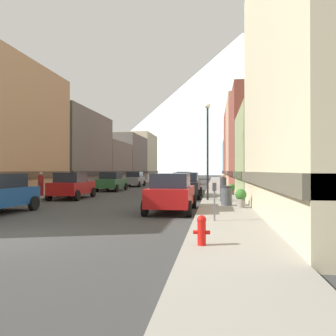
# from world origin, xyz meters

# --- Properties ---
(ground_plane) EXTENTS (400.00, 400.00, 0.00)m
(ground_plane) POSITION_xyz_m (0.00, 0.00, 0.00)
(ground_plane) COLOR #383838
(sidewalk_left) EXTENTS (2.50, 100.00, 0.15)m
(sidewalk_left) POSITION_xyz_m (-6.25, 35.00, 0.07)
(sidewalk_left) COLOR gray
(sidewalk_left) RESTS_ON ground
(sidewalk_right) EXTENTS (2.50, 100.00, 0.15)m
(sidewalk_right) POSITION_xyz_m (6.25, 35.00, 0.07)
(sidewalk_right) COLOR gray
(sidewalk_right) RESTS_ON ground
(storefront_left_2) EXTENTS (9.13, 12.84, 8.56)m
(storefront_left_2) POSITION_xyz_m (-11.91, 28.52, 4.13)
(storefront_left_2) COLOR #66605B
(storefront_left_2) RESTS_ON ground
(storefront_left_3) EXTENTS (8.78, 10.93, 6.14)m
(storefront_left_3) POSITION_xyz_m (-11.74, 40.54, 2.96)
(storefront_left_3) COLOR #66605B
(storefront_left_3) RESTS_ON ground
(storefront_left_4) EXTENTS (7.49, 12.20, 8.28)m
(storefront_left_4) POSITION_xyz_m (-11.09, 52.36, 3.99)
(storefront_left_4) COLOR #66605B
(storefront_left_4) RESTS_ON ground
(storefront_left_5) EXTENTS (7.06, 12.00, 9.90)m
(storefront_left_5) POSITION_xyz_m (-10.88, 64.75, 4.78)
(storefront_left_5) COLOR beige
(storefront_left_5) RESTS_ON ground
(storefront_right_1) EXTENTS (7.71, 9.37, 6.24)m
(storefront_right_1) POSITION_xyz_m (11.20, 16.94, 3.00)
(storefront_right_1) COLOR #8C9966
(storefront_right_1) RESTS_ON ground
(storefront_right_2) EXTENTS (8.96, 11.96, 10.00)m
(storefront_right_2) POSITION_xyz_m (11.83, 28.12, 4.83)
(storefront_right_2) COLOR brown
(storefront_right_2) RESTS_ON ground
(storefront_right_3) EXTENTS (9.69, 10.93, 11.79)m
(storefront_right_3) POSITION_xyz_m (12.19, 39.73, 5.72)
(storefront_right_3) COLOR tan
(storefront_right_3) RESTS_ON ground
(storefront_right_4) EXTENTS (7.02, 10.79, 11.85)m
(storefront_right_4) POSITION_xyz_m (10.86, 50.89, 5.74)
(storefront_right_4) COLOR brown
(storefront_right_4) RESTS_ON ground
(storefront_right_5) EXTENTS (10.12, 8.72, 7.82)m
(storefront_right_5) POSITION_xyz_m (12.41, 60.86, 3.77)
(storefront_right_5) COLOR slate
(storefront_right_5) RESTS_ON ground
(car_left_1) EXTENTS (2.24, 4.48, 1.78)m
(car_left_1) POSITION_xyz_m (-3.80, 13.52, 0.90)
(car_left_1) COLOR #9E1111
(car_left_1) RESTS_ON ground
(car_left_2) EXTENTS (2.09, 4.41, 1.78)m
(car_left_2) POSITION_xyz_m (-3.80, 22.54, 0.90)
(car_left_2) COLOR #265933
(car_left_2) RESTS_ON ground
(car_left_3) EXTENTS (2.16, 4.45, 1.78)m
(car_left_3) POSITION_xyz_m (-3.80, 31.74, 0.90)
(car_left_3) COLOR slate
(car_left_3) RESTS_ON ground
(car_right_0) EXTENTS (2.08, 4.41, 1.78)m
(car_right_0) POSITION_xyz_m (3.80, 7.01, 0.90)
(car_right_0) COLOR #9E1111
(car_right_0) RESTS_ON ground
(car_right_1) EXTENTS (2.07, 4.40, 1.78)m
(car_right_1) POSITION_xyz_m (3.80, 15.45, 0.90)
(car_right_1) COLOR black
(car_right_1) RESTS_ON ground
(car_driving_0) EXTENTS (2.06, 4.40, 1.78)m
(car_driving_0) POSITION_xyz_m (1.60, 40.74, 0.90)
(car_driving_0) COLOR #265933
(car_driving_0) RESTS_ON ground
(car_driving_1) EXTENTS (2.06, 4.40, 1.78)m
(car_driving_1) POSITION_xyz_m (1.60, 37.48, 0.90)
(car_driving_1) COLOR silver
(car_driving_1) RESTS_ON ground
(fire_hydrant_near) EXTENTS (0.40, 0.22, 0.70)m
(fire_hydrant_near) POSITION_xyz_m (5.45, -0.51, 0.53)
(fire_hydrant_near) COLOR red
(fire_hydrant_near) RESTS_ON sidewalk_right
(parking_meter_near) EXTENTS (0.14, 0.10, 1.33)m
(parking_meter_near) POSITION_xyz_m (5.75, 3.50, 1.01)
(parking_meter_near) COLOR #595960
(parking_meter_near) RESTS_ON sidewalk_right
(trash_bin_right) EXTENTS (0.59, 0.59, 0.98)m
(trash_bin_right) POSITION_xyz_m (6.35, 8.89, 0.64)
(trash_bin_right) COLOR #4C5156
(trash_bin_right) RESTS_ON sidewalk_right
(potted_plant_0) EXTENTS (0.51, 0.51, 0.78)m
(potted_plant_0) POSITION_xyz_m (7.00, 17.05, 0.58)
(potted_plant_0) COLOR brown
(potted_plant_0) RESTS_ON sidewalk_right
(potted_plant_1) EXTENTS (0.53, 0.53, 0.88)m
(potted_plant_1) POSITION_xyz_m (7.00, 7.98, 0.66)
(potted_plant_1) COLOR gray
(potted_plant_1) RESTS_ON sidewalk_right
(pedestrian_0) EXTENTS (0.36, 0.36, 1.58)m
(pedestrian_0) POSITION_xyz_m (6.25, 11.22, 0.87)
(pedestrian_0) COLOR #333338
(pedestrian_0) RESTS_ON sidewalk_right
(pedestrian_1) EXTENTS (0.36, 0.36, 1.66)m
(pedestrian_1) POSITION_xyz_m (-6.25, 13.89, 0.92)
(pedestrian_1) COLOR maroon
(pedestrian_1) RESTS_ON sidewalk_left
(streetlamp_right) EXTENTS (0.36, 0.36, 5.86)m
(streetlamp_right) POSITION_xyz_m (5.35, 12.15, 3.99)
(streetlamp_right) COLOR black
(streetlamp_right) RESTS_ON sidewalk_right
(mountain_backdrop) EXTENTS (240.53, 240.53, 108.68)m
(mountain_backdrop) POSITION_xyz_m (27.90, 260.00, 54.34)
(mountain_backdrop) COLOR silver
(mountain_backdrop) RESTS_ON ground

